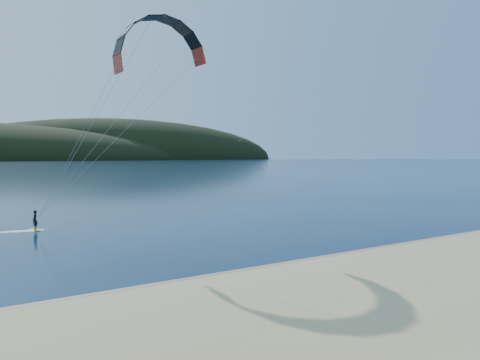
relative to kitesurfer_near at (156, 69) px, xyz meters
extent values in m
plane|color=#071934|center=(-1.20, -22.04, -14.32)|extent=(1800.00, 1800.00, 0.00)
cube|color=#826A4C|center=(-1.20, -17.54, -14.27)|extent=(220.00, 2.50, 0.10)
ellipsoid|color=black|center=(258.80, 737.96, -14.32)|extent=(600.00, 240.00, 140.00)
cube|color=#CADB19|center=(-9.12, 5.91, -14.27)|extent=(0.69, 1.45, 0.08)
imported|color=black|center=(-9.12, 5.91, -13.38)|extent=(0.52, 0.69, 1.72)
cylinder|color=gray|center=(-4.20, 2.70, -6.31)|extent=(0.02, 0.02, 17.39)
camera|label=1|loc=(-16.52, -38.35, -7.67)|focal=34.62mm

